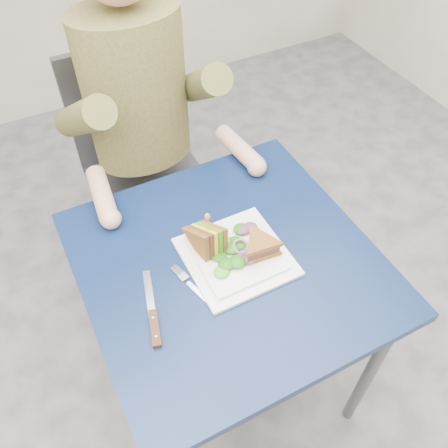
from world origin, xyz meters
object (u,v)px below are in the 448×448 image
sandwich_flat (260,246)px  sandwich_upright (208,241)px  diner (135,80)px  plate (236,256)px  fork (196,289)px  chair (139,152)px  table (228,278)px  knife (154,321)px

sandwich_flat → sandwich_upright: (-0.11, 0.07, 0.01)m
diner → sandwich_upright: size_ratio=5.10×
plate → fork: bearing=-162.6°
plate → fork: size_ratio=1.47×
sandwich_flat → diner: bearing=96.6°
chair → sandwich_upright: size_ratio=6.37×
table → sandwich_flat: 0.15m
plate → fork: (-0.14, -0.04, -0.01)m
table → plate: (0.02, -0.00, 0.09)m
table → sandwich_upright: sandwich_upright is taller
sandwich_flat → knife: (-0.32, -0.06, -0.04)m
sandwich_flat → sandwich_upright: 0.13m
sandwich_flat → fork: bearing=-174.7°
plate → diner: bearing=91.9°
sandwich_upright → plate: bearing=-37.9°
diner → knife: diner is taller
table → sandwich_upright: size_ratio=5.14×
diner → fork: bearing=-99.7°
knife → sandwich_flat: bearing=9.9°
chair → knife: (-0.24, -0.83, 0.20)m
chair → fork: chair is taller
plate → table: bearing=174.0°
diner → table: bearing=-90.0°
diner → sandwich_flat: bearing=-83.4°
chair → diner: diner is taller
chair → sandwich_flat: 0.81m
sandwich_flat → knife: sandwich_flat is taller
diner → fork: size_ratio=4.21×
knife → chair: bearing=73.7°
diner → plate: bearing=-88.1°
table → plate: 0.09m
chair → knife: bearing=-106.3°
chair → plate: chair is taller
sandwich_flat → chair: bearing=95.6°
plate → fork: 0.14m
diner → plate: diner is taller
plate → chair: bearing=91.6°
chair → sandwich_upright: bearing=-93.0°
table → fork: (-0.12, -0.05, 0.08)m
diner → sandwich_upright: bearing=-93.5°
sandwich_flat → sandwich_upright: bearing=148.2°
chair → diner: bearing=-90.0°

